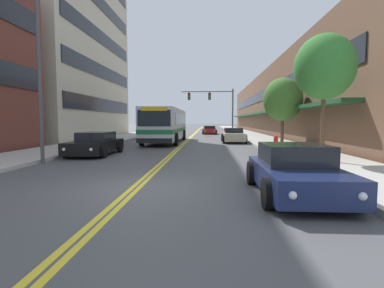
% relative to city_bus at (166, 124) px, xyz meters
% --- Properties ---
extents(ground_plane, '(240.00, 240.00, 0.00)m').
position_rel_city_bus_xyz_m(ground_plane, '(1.70, 18.85, -1.66)').
color(ground_plane, '#4C4C4F').
extents(sidewalk_left, '(3.75, 106.00, 0.16)m').
position_rel_city_bus_xyz_m(sidewalk_left, '(-5.68, 18.85, -1.57)').
color(sidewalk_left, '#B2ADA5').
rests_on(sidewalk_left, ground_plane).
extents(sidewalk_right, '(3.75, 106.00, 0.16)m').
position_rel_city_bus_xyz_m(sidewalk_right, '(9.07, 18.85, -1.57)').
color(sidewalk_right, '#B2ADA5').
rests_on(sidewalk_right, ground_plane).
extents(centre_line, '(0.34, 106.00, 0.01)m').
position_rel_city_bus_xyz_m(centre_line, '(1.70, 18.85, -1.65)').
color(centre_line, yellow).
rests_on(centre_line, ground_plane).
extents(office_tower_left, '(12.08, 20.34, 25.21)m').
position_rel_city_bus_xyz_m(office_tower_left, '(-13.79, 6.08, 10.95)').
color(office_tower_left, beige).
rests_on(office_tower_left, ground_plane).
extents(storefront_row_right, '(9.10, 68.00, 8.68)m').
position_rel_city_bus_xyz_m(storefront_row_right, '(15.17, 18.85, 2.68)').
color(storefront_row_right, brown).
rests_on(storefront_row_right, ground_plane).
extents(city_bus, '(2.92, 11.80, 2.91)m').
position_rel_city_bus_xyz_m(city_bus, '(0.00, 0.00, 0.00)').
color(city_bus, silver).
rests_on(city_bus, ground_plane).
extents(car_slate_blue_parked_left_near, '(2.15, 4.78, 1.38)m').
position_rel_city_bus_xyz_m(car_slate_blue_parked_left_near, '(-2.72, 12.40, -1.02)').
color(car_slate_blue_parked_left_near, '#475675').
rests_on(car_slate_blue_parked_left_near, ground_plane).
extents(car_black_parked_left_mid, '(2.19, 4.70, 1.28)m').
position_rel_city_bus_xyz_m(car_black_parked_left_mid, '(-2.58, -10.10, -1.06)').
color(car_black_parked_left_mid, black).
rests_on(car_black_parked_left_mid, ground_plane).
extents(car_navy_parked_right_foreground, '(2.09, 4.25, 1.31)m').
position_rel_city_bus_xyz_m(car_navy_parked_right_foreground, '(6.01, -18.76, -1.05)').
color(car_navy_parked_right_foreground, '#19234C').
rests_on(car_navy_parked_right_foreground, ground_plane).
extents(car_champagne_parked_right_mid, '(2.03, 4.64, 1.28)m').
position_rel_city_bus_xyz_m(car_champagne_parked_right_mid, '(5.97, 0.09, -1.05)').
color(car_champagne_parked_right_mid, beige).
rests_on(car_champagne_parked_right_mid, ground_plane).
extents(car_red_moving_lead, '(2.08, 4.31, 1.17)m').
position_rel_city_bus_xyz_m(car_red_moving_lead, '(3.92, 16.58, -1.10)').
color(car_red_moving_lead, maroon).
rests_on(car_red_moving_lead, ground_plane).
extents(traffic_signal_mast, '(6.80, 0.38, 6.04)m').
position_rel_city_bus_xyz_m(traffic_signal_mast, '(4.51, 12.91, 2.68)').
color(traffic_signal_mast, '#47474C').
rests_on(traffic_signal_mast, ground_plane).
extents(street_lamp_left_near, '(2.27, 0.28, 8.77)m').
position_rel_city_bus_xyz_m(street_lamp_left_near, '(-3.32, -13.69, 3.50)').
color(street_lamp_left_near, '#47474C').
rests_on(street_lamp_left_near, ground_plane).
extents(street_tree_right_near, '(2.57, 2.57, 5.49)m').
position_rel_city_bus_xyz_m(street_tree_right_near, '(8.79, -13.04, 2.57)').
color(street_tree_right_near, brown).
rests_on(street_tree_right_near, sidewalk_right).
extents(street_tree_right_mid, '(3.03, 3.03, 5.06)m').
position_rel_city_bus_xyz_m(street_tree_right_mid, '(9.52, -2.75, 1.89)').
color(street_tree_right_mid, brown).
rests_on(street_tree_right_mid, sidewalk_right).
extents(fire_hydrant, '(0.33, 0.25, 0.91)m').
position_rel_city_bus_xyz_m(fire_hydrant, '(7.64, -9.10, -1.04)').
color(fire_hydrant, red).
rests_on(fire_hydrant, sidewalk_right).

